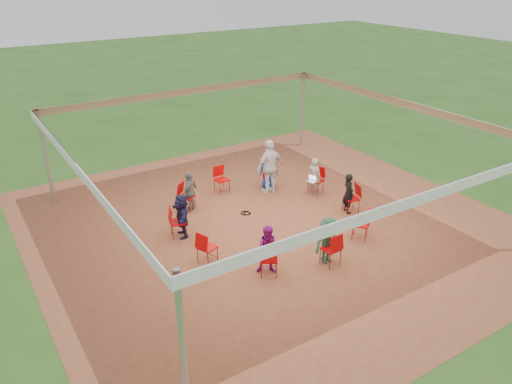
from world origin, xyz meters
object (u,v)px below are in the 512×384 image
chair_6 (269,259)px  person_seated_1 (269,170)px  laptop (312,179)px  person_seated_0 (314,177)px  chair_2 (222,180)px  chair_3 (187,197)px  chair_1 (269,174)px  person_seated_2 (190,192)px  chair_8 (360,224)px  chair_4 (178,222)px  person_seated_4 (269,250)px  person_seated_5 (328,240)px  chair_0 (316,181)px  chair_7 (331,249)px  standing_person (270,167)px  chair_9 (351,198)px  chair_5 (207,247)px  person_seated_3 (182,215)px  person_seated_6 (348,193)px  cable_coil (246,213)px

chair_6 → person_seated_1: 5.19m
laptop → person_seated_0: bearing=-90.0°
chair_2 → chair_3: same height
chair_1 → person_seated_2: (-3.04, -0.21, 0.19)m
chair_8 → chair_6: bearing=144.0°
person_seated_0 → person_seated_2: size_ratio=1.00×
chair_8 → chair_1: bearing=54.0°
chair_4 → laptop: size_ratio=2.52×
chair_4 → person_seated_1: 4.20m
chair_8 → laptop: bearing=40.5°
person_seated_4 → person_seated_0: bearing=72.0°
chair_4 → person_seated_0: (4.93, 0.15, 0.19)m
person_seated_1 → person_seated_5: same height
chair_3 → chair_2: bearing=162.0°
person_seated_1 → person_seated_4: same height
chair_0 → chair_7: (-2.39, -3.56, 0.00)m
chair_3 → standing_person: bearing=135.6°
chair_4 → chair_9: (5.10, -1.45, 0.00)m
person_seated_2 → chair_5: bearing=34.2°
chair_4 → person_seated_0: size_ratio=0.71×
chair_9 → person_seated_5: bearing=142.2°
chair_6 → person_seated_4: size_ratio=0.71×
chair_2 → person_seated_1: (1.51, -0.55, 0.19)m
chair_6 → standing_person: standing_person is taller
chair_0 → chair_9: bearing=162.0°
person_seated_2 → chair_6: bearing=53.0°
chair_0 → person_seated_3: person_seated_3 is taller
person_seated_2 → person_seated_3: (-0.87, -1.30, 0.00)m
chair_6 → person_seated_0: person_seated_0 is taller
chair_3 → person_seated_0: person_seated_0 is taller
chair_3 → person_seated_3: (-0.80, -1.39, 0.19)m
chair_1 → person_seated_2: 3.06m
chair_4 → chair_7: size_ratio=1.00×
chair_2 → person_seated_6: 4.20m
chair_2 → laptop: (2.32, -1.84, 0.15)m
chair_4 → laptop: bearing=106.9°
chair_2 → cable_coil: 1.83m
chair_9 → laptop: (-0.33, 1.54, 0.15)m
person_seated_5 → standing_person: 4.46m
chair_4 → person_seated_1: size_ratio=0.71×
person_seated_1 → chair_8: bearing=127.0°
chair_5 → person_seated_0: person_seated_0 is taller
chair_6 → person_seated_6: bearing=55.0°
chair_5 → person_seated_5: (2.59, -1.62, 0.19)m
person_seated_2 → person_seated_6: same height
chair_1 → person_seated_3: size_ratio=0.71×
person_seated_1 → person_seated_2: bearing=36.0°
person_seated_6 → laptop: size_ratio=3.55×
chair_2 → chair_9: 4.29m
person_seated_0 → cable_coil: (-2.62, 0.01, -0.62)m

